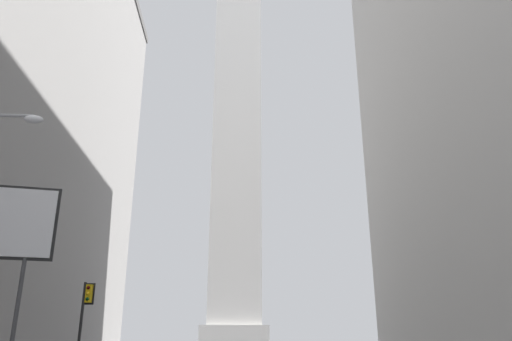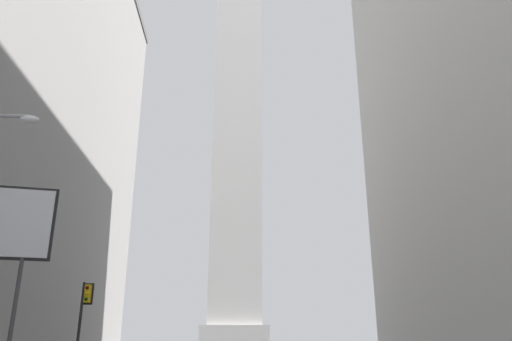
{
  "view_description": "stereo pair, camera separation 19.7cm",
  "coord_description": "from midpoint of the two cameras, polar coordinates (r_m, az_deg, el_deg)",
  "views": [
    {
      "loc": [
        -0.27,
        -0.26,
        1.83
      ],
      "look_at": [
        2.3,
        55.36,
        21.89
      ],
      "focal_mm": 35.0,
      "sensor_mm": 36.0,
      "label": 1
    },
    {
      "loc": [
        -0.08,
        -0.27,
        1.83
      ],
      "look_at": [
        2.3,
        55.36,
        21.89
      ],
      "focal_mm": 35.0,
      "sensor_mm": 36.0,
      "label": 2
    }
  ],
  "objects": [
    {
      "name": "obelisk",
      "position": [
        76.98,
        -2.04,
        8.88
      ],
      "size": [
        8.58,
        8.58,
        79.96
      ],
      "color": "silver",
      "rests_on": "ground_plane"
    },
    {
      "name": "traffic_light_mid_left",
      "position": [
        33.82,
        -19.01,
        -15.35
      ],
      "size": [
        0.8,
        0.53,
        5.85
      ],
      "color": "black",
      "rests_on": "ground_plane"
    }
  ]
}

